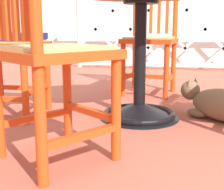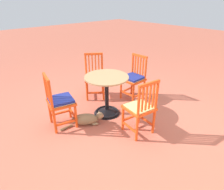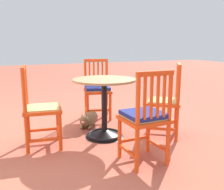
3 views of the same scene
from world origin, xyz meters
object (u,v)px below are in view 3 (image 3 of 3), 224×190
(orange_chair_facing_out, at_px, (145,118))
(orange_chair_at_corner, at_px, (165,102))
(orange_chair_by_planter, at_px, (40,109))
(cafe_table, at_px, (104,115))
(orange_chair_tucked_in, at_px, (97,90))
(tabby_cat, at_px, (89,119))

(orange_chair_facing_out, bearing_deg, orange_chair_at_corner, -49.27)
(orange_chair_facing_out, xyz_separation_m, orange_chair_by_planter, (0.79, 0.86, -0.01))
(cafe_table, height_order, orange_chair_by_planter, orange_chair_by_planter)
(orange_chair_tucked_in, bearing_deg, orange_chair_at_corner, -155.12)
(orange_chair_facing_out, xyz_separation_m, orange_chair_tucked_in, (1.61, -0.12, 0.00))
(orange_chair_at_corner, xyz_separation_m, orange_chair_tucked_in, (1.08, 0.50, 0.01))
(orange_chair_at_corner, height_order, orange_chair_tucked_in, same)
(orange_chair_facing_out, height_order, orange_chair_by_planter, same)
(orange_chair_facing_out, relative_size, tabby_cat, 1.32)
(orange_chair_facing_out, height_order, tabby_cat, orange_chair_facing_out)
(cafe_table, height_order, orange_chair_at_corner, orange_chair_at_corner)
(cafe_table, bearing_deg, orange_chair_at_corner, -110.89)
(tabby_cat, bearing_deg, orange_chair_by_planter, 123.51)
(tabby_cat, bearing_deg, orange_chair_tucked_in, -37.40)
(orange_chair_at_corner, distance_m, tabby_cat, 1.11)
(orange_chair_tucked_in, distance_m, orange_chair_by_planter, 1.27)
(cafe_table, relative_size, tabby_cat, 1.10)
(orange_chair_at_corner, xyz_separation_m, orange_chair_by_planter, (0.26, 1.48, 0.00))
(cafe_table, xyz_separation_m, orange_chair_tucked_in, (0.81, -0.21, 0.16))
(orange_chair_tucked_in, bearing_deg, orange_chair_facing_out, 175.77)
(cafe_table, xyz_separation_m, orange_chair_facing_out, (-0.80, -0.09, 0.16))
(orange_chair_facing_out, bearing_deg, orange_chair_by_planter, 47.29)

